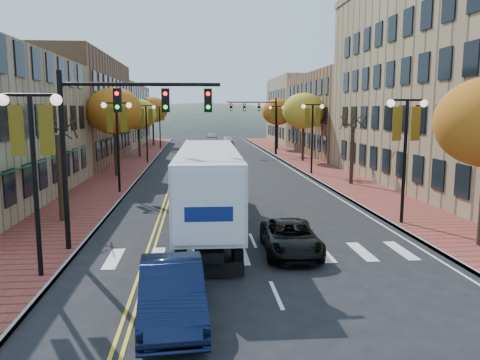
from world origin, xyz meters
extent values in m
plane|color=black|center=(0.00, 0.00, 0.00)|extent=(200.00, 200.00, 0.00)
cube|color=brown|center=(-9.00, 32.50, 0.07)|extent=(4.00, 85.00, 0.15)
cube|color=brown|center=(9.00, 32.50, 0.07)|extent=(4.00, 85.00, 0.15)
cube|color=brown|center=(-17.00, 36.00, 5.50)|extent=(12.00, 24.00, 11.00)
cube|color=#9E8966|center=(-17.00, 61.00, 4.75)|extent=(12.00, 26.00, 9.50)
cube|color=brown|center=(18.50, 42.00, 5.00)|extent=(15.00, 24.00, 10.00)
cube|color=#9E8966|center=(18.50, 64.00, 5.50)|extent=(15.00, 20.00, 11.00)
cylinder|color=#382619|center=(-9.00, 8.00, 2.25)|extent=(0.28, 0.28, 4.20)
cylinder|color=#382619|center=(-9.00, 24.00, 2.60)|extent=(0.28, 0.28, 4.90)
ellipsoid|color=#C48217|center=(-9.00, 24.00, 5.46)|extent=(4.48, 4.48, 3.81)
cylinder|color=#382619|center=(-9.00, 40.00, 2.42)|extent=(0.28, 0.28, 4.55)
ellipsoid|color=gold|center=(-9.00, 40.00, 5.07)|extent=(4.16, 4.16, 3.54)
cylinder|color=#382619|center=(-9.00, 58.00, 2.67)|extent=(0.28, 0.28, 5.04)
ellipsoid|color=#C48217|center=(-9.00, 58.00, 5.62)|extent=(4.61, 4.61, 3.92)
cylinder|color=#382619|center=(9.00, 18.00, 2.25)|extent=(0.28, 0.28, 4.20)
cylinder|color=#382619|center=(9.00, 34.00, 2.60)|extent=(0.28, 0.28, 4.90)
ellipsoid|color=gold|center=(9.00, 34.00, 5.46)|extent=(4.48, 4.48, 3.81)
cylinder|color=#382619|center=(9.00, 50.00, 2.53)|extent=(0.28, 0.28, 4.76)
ellipsoid|color=#C48217|center=(9.00, 50.00, 5.30)|extent=(4.35, 4.35, 3.70)
cylinder|color=black|center=(-7.50, 0.00, 3.00)|extent=(0.16, 0.16, 6.00)
cylinder|color=black|center=(-7.50, 0.00, 6.00)|extent=(1.60, 0.10, 0.10)
sphere|color=#FFF2CC|center=(-8.30, 0.00, 5.85)|extent=(0.36, 0.36, 0.36)
sphere|color=#FFF2CC|center=(-6.70, 0.00, 5.85)|extent=(0.36, 0.36, 0.36)
cube|color=#AE9317|center=(-7.95, 0.00, 4.90)|extent=(0.45, 0.03, 1.60)
cube|color=#AE9317|center=(-7.05, 0.00, 4.90)|extent=(0.45, 0.03, 1.60)
cylinder|color=black|center=(-7.50, 16.00, 3.00)|extent=(0.16, 0.16, 6.00)
cylinder|color=black|center=(-7.50, 16.00, 6.00)|extent=(1.60, 0.10, 0.10)
sphere|color=#FFF2CC|center=(-8.30, 16.00, 5.85)|extent=(0.36, 0.36, 0.36)
sphere|color=#FFF2CC|center=(-6.70, 16.00, 5.85)|extent=(0.36, 0.36, 0.36)
cube|color=#AE9317|center=(-7.95, 16.00, 4.90)|extent=(0.45, 0.03, 1.60)
cube|color=#AE9317|center=(-7.05, 16.00, 4.90)|extent=(0.45, 0.03, 1.60)
cylinder|color=black|center=(-7.50, 34.00, 3.00)|extent=(0.16, 0.16, 6.00)
cylinder|color=black|center=(-7.50, 34.00, 6.00)|extent=(1.60, 0.10, 0.10)
sphere|color=#FFF2CC|center=(-8.30, 34.00, 5.85)|extent=(0.36, 0.36, 0.36)
sphere|color=#FFF2CC|center=(-6.70, 34.00, 5.85)|extent=(0.36, 0.36, 0.36)
cube|color=#AE9317|center=(-7.95, 34.00, 4.90)|extent=(0.45, 0.03, 1.60)
cube|color=#AE9317|center=(-7.05, 34.00, 4.90)|extent=(0.45, 0.03, 1.60)
cylinder|color=black|center=(-7.50, 52.00, 3.00)|extent=(0.16, 0.16, 6.00)
cylinder|color=black|center=(-7.50, 52.00, 6.00)|extent=(1.60, 0.10, 0.10)
sphere|color=#FFF2CC|center=(-8.30, 52.00, 5.85)|extent=(0.36, 0.36, 0.36)
sphere|color=#FFF2CC|center=(-6.70, 52.00, 5.85)|extent=(0.36, 0.36, 0.36)
cube|color=#AE9317|center=(-7.95, 52.00, 4.90)|extent=(0.45, 0.03, 1.60)
cube|color=#AE9317|center=(-7.05, 52.00, 4.90)|extent=(0.45, 0.03, 1.60)
cylinder|color=black|center=(7.50, 6.00, 3.00)|extent=(0.16, 0.16, 6.00)
cylinder|color=black|center=(7.50, 6.00, 6.00)|extent=(1.60, 0.10, 0.10)
sphere|color=#FFF2CC|center=(6.70, 6.00, 5.85)|extent=(0.36, 0.36, 0.36)
sphere|color=#FFF2CC|center=(8.30, 6.00, 5.85)|extent=(0.36, 0.36, 0.36)
cube|color=#AE9317|center=(7.05, 6.00, 4.90)|extent=(0.45, 0.03, 1.60)
cube|color=#AE9317|center=(7.95, 6.00, 4.90)|extent=(0.45, 0.03, 1.60)
cylinder|color=black|center=(7.50, 24.00, 3.00)|extent=(0.16, 0.16, 6.00)
cylinder|color=black|center=(7.50, 24.00, 6.00)|extent=(1.60, 0.10, 0.10)
sphere|color=#FFF2CC|center=(6.70, 24.00, 5.85)|extent=(0.36, 0.36, 0.36)
sphere|color=#FFF2CC|center=(8.30, 24.00, 5.85)|extent=(0.36, 0.36, 0.36)
cube|color=#AE9317|center=(7.05, 24.00, 4.90)|extent=(0.45, 0.03, 1.60)
cube|color=#AE9317|center=(7.95, 24.00, 4.90)|extent=(0.45, 0.03, 1.60)
cylinder|color=black|center=(7.50, 42.00, 3.00)|extent=(0.16, 0.16, 6.00)
cylinder|color=black|center=(7.50, 42.00, 6.00)|extent=(1.60, 0.10, 0.10)
sphere|color=#FFF2CC|center=(6.70, 42.00, 5.85)|extent=(0.36, 0.36, 0.36)
sphere|color=#FFF2CC|center=(8.30, 42.00, 5.85)|extent=(0.36, 0.36, 0.36)
cube|color=#AE9317|center=(7.05, 42.00, 4.90)|extent=(0.45, 0.03, 1.60)
cube|color=#AE9317|center=(7.95, 42.00, 4.90)|extent=(0.45, 0.03, 1.60)
cylinder|color=black|center=(-7.40, 3.00, 3.50)|extent=(0.20, 0.20, 7.00)
cylinder|color=black|center=(-4.40, 3.00, 6.50)|extent=(6.00, 0.14, 0.14)
cube|color=black|center=(-5.30, 3.00, 5.90)|extent=(0.30, 0.25, 0.90)
sphere|color=#FF0C0C|center=(-5.30, 2.86, 6.15)|extent=(0.16, 0.16, 0.16)
cube|color=black|center=(-3.50, 3.00, 5.90)|extent=(0.30, 0.25, 0.90)
sphere|color=#FF0C0C|center=(-3.50, 2.86, 6.15)|extent=(0.16, 0.16, 0.16)
cube|color=black|center=(-1.88, 3.00, 5.90)|extent=(0.30, 0.25, 0.90)
sphere|color=#FF0C0C|center=(-1.88, 2.86, 6.15)|extent=(0.16, 0.16, 0.16)
cylinder|color=black|center=(7.40, 42.00, 3.50)|extent=(0.20, 0.20, 7.00)
cylinder|color=black|center=(4.40, 42.00, 6.50)|extent=(6.00, 0.14, 0.14)
cube|color=black|center=(5.30, 42.00, 5.90)|extent=(0.30, 0.25, 0.90)
sphere|color=#FF0C0C|center=(5.30, 41.86, 6.15)|extent=(0.16, 0.16, 0.16)
cube|color=black|center=(3.50, 42.00, 5.90)|extent=(0.30, 0.25, 0.90)
sphere|color=#FF0C0C|center=(3.50, 41.86, 6.15)|extent=(0.16, 0.16, 0.16)
cube|color=black|center=(1.88, 42.00, 5.90)|extent=(0.30, 0.25, 0.90)
sphere|color=#FF0C0C|center=(1.88, 41.86, 6.15)|extent=(0.16, 0.16, 0.16)
cube|color=black|center=(-1.84, 5.37, 0.81)|extent=(1.24, 12.45, 0.33)
cube|color=silver|center=(-1.84, 5.37, 2.49)|extent=(2.77, 12.49, 2.68)
cube|color=black|center=(-1.67, 13.02, 1.58)|extent=(2.46, 2.92, 2.39)
cylinder|color=black|center=(-2.96, 0.42, 0.48)|extent=(0.36, 0.96, 0.96)
cylinder|color=black|center=(-0.95, 0.38, 0.48)|extent=(0.36, 0.96, 0.96)
cylinder|color=black|center=(-2.94, 1.57, 0.48)|extent=(0.36, 0.96, 0.96)
cylinder|color=black|center=(-0.93, 1.53, 0.48)|extent=(0.36, 0.96, 0.96)
cylinder|color=black|center=(-2.70, 11.90, 0.48)|extent=(0.36, 0.96, 0.96)
cylinder|color=black|center=(-0.69, 11.85, 0.48)|extent=(0.36, 0.96, 0.96)
cylinder|color=black|center=(-2.65, 14.00, 0.48)|extent=(0.36, 0.96, 0.96)
cylinder|color=black|center=(-0.64, 13.95, 0.48)|extent=(0.36, 0.96, 0.96)
imported|color=black|center=(-3.04, -3.38, 0.78)|extent=(1.96, 4.84, 1.56)
imported|color=black|center=(1.26, 2.09, 0.62)|extent=(2.28, 4.59, 1.25)
imported|color=white|center=(-1.86, 51.64, 0.68)|extent=(1.95, 4.10, 1.35)
imported|color=#B4B4BD|center=(2.88, 62.73, 0.59)|extent=(1.71, 4.09, 1.18)
imported|color=#A4A3AB|center=(0.50, 68.22, 0.72)|extent=(2.04, 4.54, 1.45)
camera|label=1|loc=(-2.33, -15.29, 5.53)|focal=35.00mm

